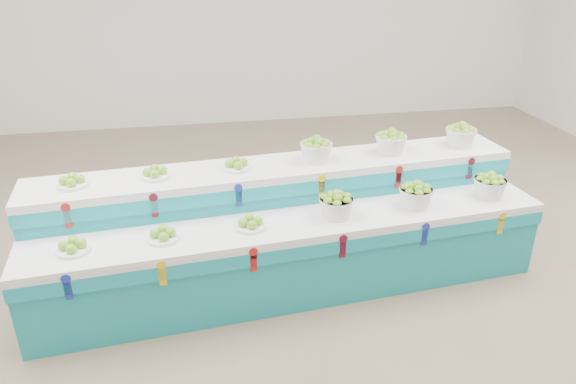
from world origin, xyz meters
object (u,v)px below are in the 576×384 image
(basket_lower_left, at_px, (336,205))
(basket_upper_right, at_px, (461,135))
(display_stand, at_px, (288,228))
(plate_upper_mid, at_px, (155,172))

(basket_lower_left, xyz_separation_m, basket_upper_right, (1.43, 0.68, 0.30))
(display_stand, relative_size, plate_upper_mid, 17.55)
(plate_upper_mid, bearing_deg, display_stand, -9.15)
(basket_lower_left, relative_size, plate_upper_mid, 1.15)
(basket_upper_right, bearing_deg, display_stand, -166.42)
(display_stand, bearing_deg, basket_upper_right, 8.57)
(display_stand, relative_size, basket_upper_right, 15.19)
(basket_lower_left, bearing_deg, display_stand, 146.31)
(display_stand, bearing_deg, basket_lower_left, -38.71)
(basket_lower_left, bearing_deg, plate_upper_mid, 164.01)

